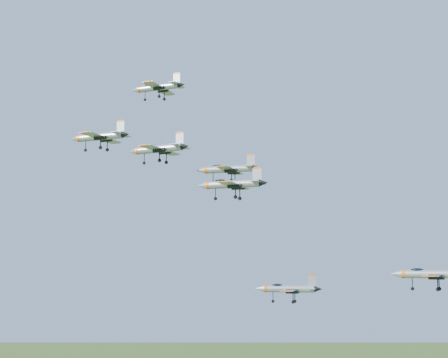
% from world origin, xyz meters
% --- Properties ---
extents(jet_lead, '(13.22, 10.90, 3.54)m').
position_xyz_m(jet_lead, '(-12.84, 12.15, 159.58)').
color(jet_lead, '#979BA3').
extents(jet_left_high, '(13.68, 11.26, 3.66)m').
position_xyz_m(jet_left_high, '(-5.45, 0.23, 143.31)').
color(jet_left_high, '#979BA3').
extents(jet_right_high, '(11.85, 9.78, 3.17)m').
position_xyz_m(jet_right_high, '(-7.90, -15.38, 142.94)').
color(jet_right_high, '#979BA3').
extents(jet_left_low, '(13.47, 11.22, 3.60)m').
position_xyz_m(jet_left_low, '(5.16, 9.41, 140.02)').
color(jet_left_low, '#979BA3').
extents(jet_right_low, '(12.41, 10.28, 3.32)m').
position_xyz_m(jet_right_low, '(14.11, -9.20, 134.28)').
color(jet_right_low, '#979BA3').
extents(jet_trail, '(11.42, 9.57, 3.06)m').
position_xyz_m(jet_trail, '(20.81, -0.92, 117.23)').
color(jet_trail, '#979BA3').
extents(jet_extra, '(13.32, 10.92, 3.58)m').
position_xyz_m(jet_extra, '(42.86, 7.48, 119.70)').
color(jet_extra, '#979BA3').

